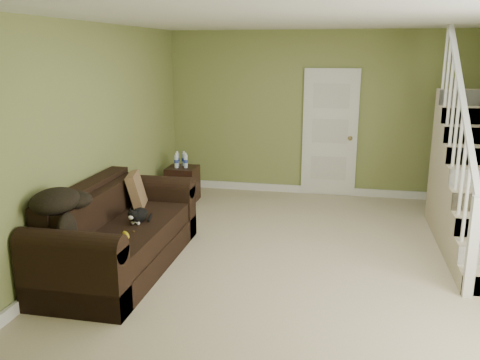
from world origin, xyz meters
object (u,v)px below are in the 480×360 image
at_px(sofa, 117,236).
at_px(banana, 126,235).
at_px(side_table, 183,183).
at_px(cat, 138,215).

bearing_deg(sofa, banana, -53.30).
xyz_separation_m(side_table, cat, (0.30, -2.43, 0.28)).
bearing_deg(cat, banana, -80.02).
distance_m(cat, banana, 0.46).
xyz_separation_m(sofa, cat, (0.21, 0.09, 0.22)).
bearing_deg(banana, side_table, 59.55).
xyz_separation_m(sofa, banana, (0.27, -0.36, 0.17)).
xyz_separation_m(sofa, side_table, (-0.08, 2.52, -0.06)).
bearing_deg(side_table, sofa, -88.14).
relative_size(cat, banana, 2.21).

